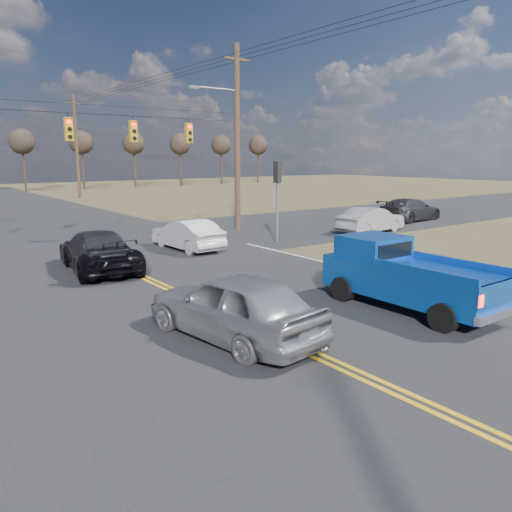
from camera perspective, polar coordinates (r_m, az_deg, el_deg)
ground at (r=9.46m, az=15.93°, el=-14.91°), size 160.00×160.00×0.00m
road_main at (r=17.04m, az=-11.75°, el=-2.92°), size 14.00×120.00×0.02m
road_cross at (r=24.39m, az=-19.77°, el=0.90°), size 120.00×12.00×0.02m
signal_gantry at (r=24.00m, az=-19.26°, el=12.94°), size 19.60×4.83×10.00m
utility_poles at (r=23.11m, az=-19.89°, el=13.40°), size 19.60×58.32×10.00m
treeline at (r=32.77m, az=-25.22°, el=13.02°), size 87.00×117.80×7.40m
pickup_truck at (r=14.23m, az=16.66°, el=-2.18°), size 2.02×5.02×1.88m
silver_suv at (r=11.37m, az=-2.59°, el=-5.69°), size 2.47×4.86×1.59m
black_suv at (r=18.89m, az=-17.27°, el=0.19°), size 2.72×4.87×1.29m
white_car_queue at (r=22.60m, az=-7.87°, el=2.46°), size 1.60×4.23×1.38m
dgrey_car_queue at (r=19.35m, az=-17.80°, el=0.67°), size 2.65×5.24×1.46m
cross_car_east_near at (r=28.12m, az=12.99°, el=4.04°), size 1.82×4.42×1.42m
cross_car_east_far at (r=33.96m, az=17.18°, el=5.07°), size 2.46×5.22×1.47m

